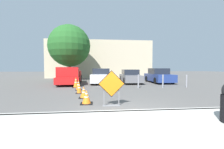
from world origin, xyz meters
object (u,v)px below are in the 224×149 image
Objects in this scene: parked_car_third at (159,76)px; traffic_cone_fourth at (78,85)px; parked_car_nearest at (101,76)px; pickup_truck at (70,77)px; road_closed_sign at (112,87)px; parked_car_second at (130,77)px; traffic_cone_fifth at (76,82)px; traffic_cone_nearest at (86,97)px; bollard_third at (187,81)px; traffic_cone_second at (84,92)px; bollard_second at (163,81)px; traffic_cone_third at (79,88)px; bollard_nearest at (138,81)px.

traffic_cone_fourth is at bearing 30.76° from parked_car_third.
pickup_truck is at bearing 10.32° from parked_car_nearest.
parked_car_second is (2.86, 9.19, -0.14)m from road_closed_sign.
traffic_cone_fifth is at bearing 34.43° from parked_car_second.
traffic_cone_nearest is 0.14× the size of parked_car_second.
traffic_cone_second is at bearing -156.36° from bollard_third.
pickup_truck reaches higher than traffic_cone_fourth.
bollard_second is at bearing -6.92° from traffic_cone_fifth.
traffic_cone_fourth reaches higher than traffic_cone_nearest.
traffic_cone_nearest is 7.25m from bollard_second.
traffic_cone_nearest is 1.29m from traffic_cone_second.
parked_car_second is (3.90, 8.71, 0.35)m from traffic_cone_nearest.
road_closed_sign is at bearing -69.60° from traffic_cone_fifth.
parked_car_second is (4.51, 6.00, 0.30)m from traffic_cone_third.
traffic_cone_fifth reaches higher than traffic_cone_nearest.
bollard_third is at bearing 38.38° from road_closed_sign.
traffic_cone_third is 8.35m from bollard_third.
traffic_cone_fourth is 0.13× the size of pickup_truck.
parked_car_second is at bearing 72.69° from road_closed_sign.
pickup_truck reaches higher than traffic_cone_fifth.
bollard_second is (-1.33, -3.89, -0.14)m from parked_car_third.
pickup_truck is at bearing 149.58° from bollard_nearest.
traffic_cone_nearest is 9.55m from parked_car_second.
road_closed_sign is 8.26m from bollard_third.
parked_car_nearest is at bearing 68.09° from traffic_cone_fourth.
traffic_cone_nearest is 0.58× the size of bollard_second.
traffic_cone_nearest is at bearing -78.58° from traffic_cone_fourth.
traffic_cone_second is 0.11× the size of pickup_truck.
road_closed_sign is 6.36m from traffic_cone_fifth.
traffic_cone_second is 8.51m from parked_car_second.
traffic_cone_fourth is 4.62m from parked_car_nearest.
traffic_cone_second is 0.14× the size of parked_car_third.
bollard_nearest is at bearing 41.48° from traffic_cone_second.
bollard_nearest is (5.68, -3.34, -0.18)m from pickup_truck.
traffic_cone_fourth is 4.47m from bollard_nearest.
road_closed_sign is 2.40× the size of traffic_cone_second.
road_closed_sign is 1.94× the size of traffic_cone_fourth.
road_closed_sign reaches higher than traffic_cone_fifth.
traffic_cone_fourth is 0.72× the size of bollard_nearest.
bollard_third is at bearing 157.22° from pickup_truck.
traffic_cone_third is at bearing -78.37° from traffic_cone_fifth.
traffic_cone_third is at bearing 54.95° from parked_car_second.
parked_car_nearest is 7.57m from bollard_third.
bollard_nearest reaches higher than traffic_cone_nearest.
road_closed_sign is at bearing 57.59° from parked_car_third.
pickup_truck is at bearing 105.48° from traffic_cone_third.
pickup_truck is 5.53× the size of bollard_nearest.
bollard_second is at bearing 39.92° from traffic_cone_nearest.
bollard_nearest is (4.43, 0.59, 0.18)m from traffic_cone_fourth.
traffic_cone_second is 7.17m from parked_car_nearest.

